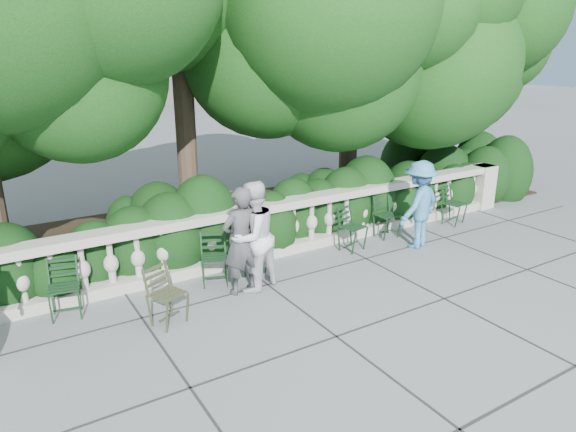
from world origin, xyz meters
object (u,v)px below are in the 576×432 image
chair_a (68,322)px  chair_weathered (177,327)px  chair_b (216,288)px  person_casual_man (253,237)px  chair_f (391,239)px  chair_c (358,252)px  chair_e (459,225)px  person_woman_grey (241,241)px  person_older_blue (419,205)px  chair_d (256,275)px

chair_a → chair_weathered: 1.53m
chair_b → person_casual_man: (0.50, -0.31, 0.85)m
chair_f → chair_a: bearing=-179.1°
chair_a → chair_c: (4.98, -0.12, 0.00)m
chair_e → person_casual_man: size_ratio=0.49×
person_woman_grey → person_older_blue: bearing=173.5°
chair_b → chair_e: bearing=20.6°
chair_a → person_woman_grey: 2.62m
chair_d → person_casual_man: bearing=-116.9°
chair_e → chair_weathered: size_ratio=1.00×
chair_c → chair_d: (-2.07, 0.11, 0.00)m
chair_e → chair_weathered: bearing=170.7°
chair_a → person_casual_man: (2.65, -0.42, 0.85)m
chair_f → person_older_blue: 0.98m
chair_c → person_older_blue: person_older_blue is taller
chair_a → chair_b: bearing=8.4°
chair_a → chair_e: 7.73m
chair_f → chair_weathered: 4.82m
chair_weathered → person_casual_man: (1.43, 0.50, 0.85)m
chair_f → person_casual_man: person_casual_man is taller
chair_c → person_casual_man: person_casual_man is taller
chair_b → chair_d: size_ratio=1.00×
chair_c → chair_weathered: bearing=177.0°
chair_d → person_woman_grey: (-0.47, -0.44, 0.83)m
chair_b → person_casual_man: size_ratio=0.49×
chair_a → chair_e: (7.73, -0.07, 0.00)m
chair_c → chair_d: 2.07m
chair_b → chair_d: 0.77m
chair_c → chair_f: same height
chair_c → chair_e: size_ratio=1.00×
chair_a → chair_b: (2.15, -0.12, 0.00)m
chair_a → chair_b: 2.15m
person_woman_grey → person_older_blue: size_ratio=1.01×
chair_e → person_older_blue: 1.89m
chair_c → chair_weathered: (-3.76, -0.81, 0.00)m
chair_d → chair_e: (4.82, -0.07, 0.00)m
person_woman_grey → chair_d: bearing=-142.9°
chair_b → person_older_blue: 4.03m
chair_d → chair_e: 4.82m
chair_b → chair_weathered: size_ratio=1.00×
chair_a → chair_f: (5.94, 0.06, 0.00)m
person_casual_man → person_older_blue: (3.42, -0.04, -0.03)m
chair_a → person_woman_grey: bearing=1.3°
chair_c → chair_weathered: size_ratio=1.00×
chair_b → person_older_blue: bearing=15.0°
chair_a → chair_d: bearing=11.5°
chair_d → chair_f: same height
person_casual_man → person_older_blue: 3.43m
chair_d → chair_f: (3.03, 0.06, 0.00)m
person_woman_grey → chair_c: bearing=-178.8°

